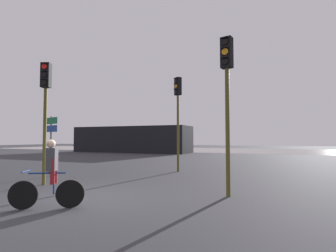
{
  "coord_description": "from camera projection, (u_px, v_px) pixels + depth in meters",
  "views": [
    {
      "loc": [
        4.91,
        -5.67,
        1.64
      ],
      "look_at": [
        0.5,
        5.0,
        2.2
      ],
      "focal_mm": 28.0,
      "sensor_mm": 36.0,
      "label": 1
    }
  ],
  "objects": [
    {
      "name": "ground_plane",
      "position": [
        80.0,
        200.0,
        7.02
      ],
      "size": [
        120.0,
        120.0,
        0.0
      ],
      "primitive_type": "plane",
      "color": "#333338"
    },
    {
      "name": "water_strip",
      "position": [
        239.0,
        150.0,
        36.81
      ],
      "size": [
        80.0,
        16.0,
        0.01
      ],
      "primitive_type": "cube",
      "color": "gray",
      "rests_on": "ground"
    },
    {
      "name": "distant_building",
      "position": [
        132.0,
        139.0,
        32.02
      ],
      "size": [
        14.48,
        4.0,
        3.1
      ],
      "primitive_type": "cube",
      "color": "black",
      "rests_on": "ground"
    },
    {
      "name": "traffic_light_near_left",
      "position": [
        45.0,
        99.0,
        9.42
      ],
      "size": [
        0.38,
        0.4,
        4.38
      ],
      "rotation": [
        0.0,
        0.0,
        3.49
      ],
      "color": "#4C4719",
      "rests_on": "ground"
    },
    {
      "name": "traffic_light_near_right",
      "position": [
        227.0,
        85.0,
        7.56
      ],
      "size": [
        0.36,
        0.38,
        4.59
      ],
      "rotation": [
        0.0,
        0.0,
        2.92
      ],
      "color": "#4C4719",
      "rests_on": "ground"
    },
    {
      "name": "traffic_light_center",
      "position": [
        178.0,
        106.0,
        13.19
      ],
      "size": [
        0.4,
        0.42,
        4.74
      ],
      "rotation": [
        0.0,
        0.0,
        2.61
      ],
      "color": "#4C4719",
      "rests_on": "ground"
    },
    {
      "name": "direction_sign_post",
      "position": [
        50.0,
        135.0,
        11.29
      ],
      "size": [
        1.07,
        0.32,
        2.6
      ],
      "rotation": [
        0.0,
        0.0,
        2.87
      ],
      "color": "slate",
      "rests_on": "ground"
    },
    {
      "name": "cyclist",
      "position": [
        50.0,
        173.0,
        6.16
      ],
      "size": [
        1.5,
        0.89,
        1.62
      ],
      "rotation": [
        0.0,
        0.0,
        2.1
      ],
      "color": "black",
      "rests_on": "ground"
    }
  ]
}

